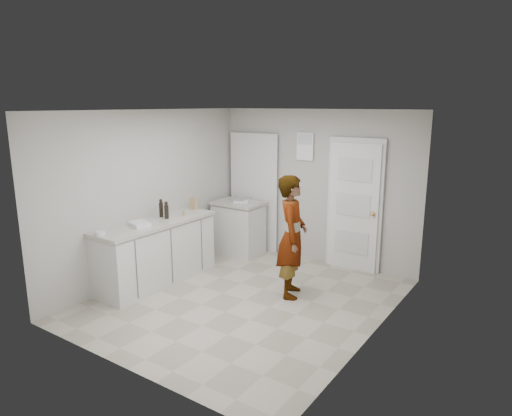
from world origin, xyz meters
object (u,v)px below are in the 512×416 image
Objects in this scene: cake_mix_box at (194,203)px; baking_dish at (139,224)px; person at (292,237)px; spice_jar at (184,213)px; oil_cruet_b at (161,208)px; oil_cruet_a at (166,210)px; egg_bowl at (100,233)px.

cake_mix_box is 0.55× the size of baking_dish.
person is 4.71× the size of baking_dish.
spice_jar is 0.21× the size of baking_dish.
oil_cruet_b is at bearing -93.29° from cake_mix_box.
person is 1.92m from oil_cruet_a.
cake_mix_box is at bearing 89.70° from egg_bowl.
baking_dish is (-0.09, -0.80, -0.01)m from spice_jar.
baking_dish is at bearing 93.97° from person.
baking_dish is at bearing -91.89° from oil_cruet_a.
baking_dish is at bearing -77.29° from oil_cruet_b.
oil_cruet_a is (-1.85, -0.49, 0.21)m from person.
person is 12.69× the size of egg_bowl.
spice_jar is 0.30m from oil_cruet_a.
oil_cruet_a is (-0.08, -0.28, 0.09)m from spice_jar.
oil_cruet_b is 0.77× the size of baking_dish.
baking_dish is at bearing -96.67° from spice_jar.
egg_bowl is at bearing 105.37° from person.
oil_cruet_a is at bearing -11.65° from oil_cruet_b.
baking_dish is at bearing -84.58° from cake_mix_box.
spice_jar is (-1.77, -0.21, 0.13)m from person.
oil_cruet_a is at bearing -105.15° from spice_jar.
oil_cruet_b is at bearing 102.71° from baking_dish.
oil_cruet_a is 1.12m from egg_bowl.
cake_mix_box is at bearing 92.57° from baking_dish.
baking_dish is (-1.86, -1.01, 0.11)m from person.
egg_bowl is at bearing -96.38° from spice_jar.
spice_jar is (0.15, -0.39, -0.06)m from cake_mix_box.
person is 6.43× the size of oil_cruet_a.
person is at bearing 13.17° from oil_cruet_b.
egg_bowl is (-0.16, -1.39, -0.01)m from spice_jar.
cake_mix_box reaches higher than spice_jar.
oil_cruet_b is at bearing 93.01° from egg_bowl.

